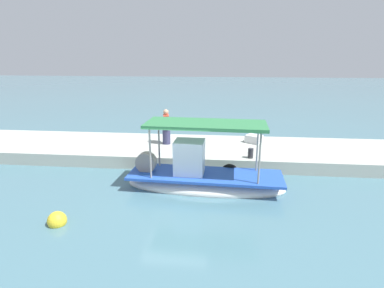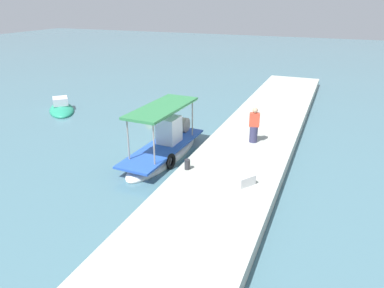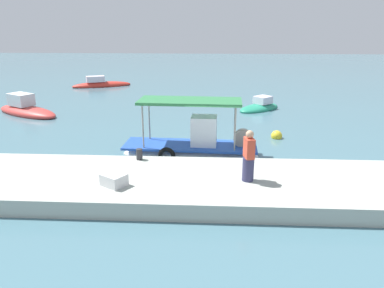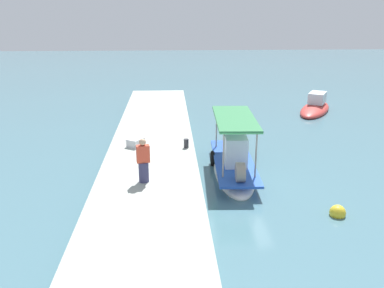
{
  "view_description": "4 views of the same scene",
  "coord_description": "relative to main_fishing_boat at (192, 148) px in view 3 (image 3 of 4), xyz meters",
  "views": [
    {
      "loc": [
        -1.68,
        10.72,
        4.99
      ],
      "look_at": [
        -0.34,
        -2.59,
        1.06
      ],
      "focal_mm": 28.77,
      "sensor_mm": 36.0,
      "label": 1
    },
    {
      "loc": [
        -15.46,
        -7.63,
        7.29
      ],
      "look_at": [
        -1.73,
        -2.0,
        1.21
      ],
      "focal_mm": 33.63,
      "sensor_mm": 36.0,
      "label": 2
    },
    {
      "loc": [
        -0.12,
        -16.05,
        5.69
      ],
      "look_at": [
        -0.89,
        -2.13,
        1.21
      ],
      "focal_mm": 35.13,
      "sensor_mm": 36.0,
      "label": 3
    },
    {
      "loc": [
        16.0,
        -3.09,
        7.02
      ],
      "look_at": [
        -1.83,
        -2.08,
        1.13
      ],
      "focal_mm": 38.14,
      "sensor_mm": 36.0,
      "label": 4
    }
  ],
  "objects": [
    {
      "name": "cargo_crate",
      "position": [
        -2.35,
        -4.55,
        0.35
      ],
      "size": [
        0.97,
        0.93,
        0.4
      ],
      "primitive_type": "cube",
      "rotation": [
        0.0,
        0.0,
        2.56
      ],
      "color": "silver",
      "rests_on": "dock_quay"
    },
    {
      "name": "fisherman_near_bollard",
      "position": [
        2.1,
        -3.89,
        0.95
      ],
      "size": [
        0.46,
        0.55,
        1.77
      ],
      "color": "#36365A",
      "rests_on": "dock_quay"
    },
    {
      "name": "moored_boat_near",
      "position": [
        -9.68,
        19.1,
        -0.25
      ],
      "size": [
        5.53,
        3.37,
        1.25
      ],
      "color": "red",
      "rests_on": "ground_plane"
    },
    {
      "name": "main_fishing_boat",
      "position": [
        0.0,
        0.0,
        0.0
      ],
      "size": [
        6.15,
        1.98,
        2.93
      ],
      "color": "white",
      "rests_on": "ground_plane"
    },
    {
      "name": "moored_boat_far",
      "position": [
        -11.38,
        7.75,
        -0.18
      ],
      "size": [
        5.52,
        4.21,
        1.56
      ],
      "color": "#C43C37",
      "rests_on": "ground_plane"
    },
    {
      "name": "mooring_bollard",
      "position": [
        -1.98,
        -2.05,
        0.37
      ],
      "size": [
        0.24,
        0.24,
        0.44
      ],
      "primitive_type": "cylinder",
      "color": "#2D2D33",
      "rests_on": "dock_quay"
    },
    {
      "name": "dock_quay",
      "position": [
        0.98,
        -3.74,
        -0.14
      ],
      "size": [
        36.0,
        4.21,
        0.58
      ],
      "primitive_type": "cube",
      "color": "#ACB2A7",
      "rests_on": "ground_plane"
    },
    {
      "name": "marker_buoy",
      "position": [
        4.22,
        3.11,
        -0.32
      ],
      "size": [
        0.58,
        0.58,
        0.58
      ],
      "color": "yellow",
      "rests_on": "ground_plane"
    },
    {
      "name": "moored_boat_mid",
      "position": [
        4.12,
        9.96,
        -0.3
      ],
      "size": [
        3.67,
        3.6,
        1.13
      ],
      "color": "#248F6D",
      "rests_on": "ground_plane"
    },
    {
      "name": "ground_plane",
      "position": [
        0.98,
        0.25,
        -0.43
      ],
      "size": [
        120.0,
        120.0,
        0.0
      ],
      "primitive_type": "plane",
      "color": "slate"
    }
  ]
}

